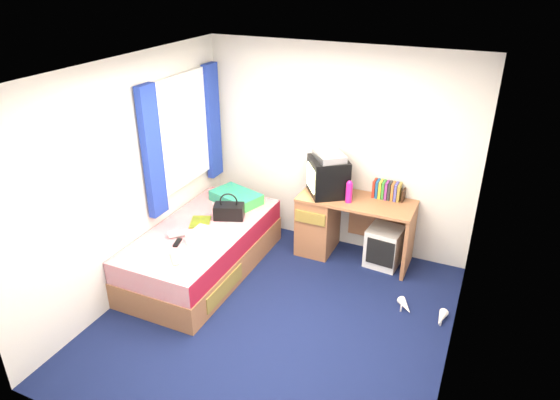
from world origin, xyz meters
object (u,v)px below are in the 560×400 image
at_px(crt_tv, 328,177).
at_px(vcr, 329,156).
at_px(bed, 203,249).
at_px(magazine, 200,222).
at_px(water_bottle, 178,234).
at_px(colour_swatch_fan, 175,260).
at_px(pillow, 236,197).
at_px(pink_water_bottle, 349,193).
at_px(handbag, 229,211).
at_px(desk, 332,221).
at_px(aerosol_can, 344,189).
at_px(towel, 207,237).
at_px(picture_frame, 403,195).
at_px(remote_control, 177,243).
at_px(white_heels, 423,312).
at_px(storage_cube, 384,246).

xyz_separation_m(crt_tv, vcr, (0.00, 0.00, 0.25)).
bearing_deg(bed, crt_tv, 41.75).
relative_size(magazine, water_bottle, 1.40).
bearing_deg(water_bottle, colour_swatch_fan, -59.37).
distance_m(pillow, pink_water_bottle, 1.38).
bearing_deg(magazine, handbag, 44.01).
bearing_deg(vcr, desk, 48.37).
xyz_separation_m(pillow, water_bottle, (-0.16, -0.99, -0.03)).
height_order(handbag, colour_swatch_fan, handbag).
relative_size(vcr, pink_water_bottle, 1.72).
relative_size(vcr, water_bottle, 1.97).
bearing_deg(vcr, aerosol_can, 53.96).
bearing_deg(handbag, towel, -105.64).
xyz_separation_m(handbag, colour_swatch_fan, (-0.05, -0.99, -0.08)).
bearing_deg(picture_frame, pillow, -165.31).
bearing_deg(magazine, desk, 34.87).
distance_m(remote_control, white_heels, 2.57).
height_order(pillow, water_bottle, pillow).
bearing_deg(bed, storage_cube, 28.01).
bearing_deg(storage_cube, pink_water_bottle, -162.03).
relative_size(towel, water_bottle, 1.68).
bearing_deg(towel, water_bottle, -173.56).
bearing_deg(desk, picture_frame, 12.97).
bearing_deg(towel, bed, 132.80).
relative_size(pink_water_bottle, white_heels, 0.45).
bearing_deg(colour_swatch_fan, aerosol_can, 54.20).
relative_size(crt_tv, white_heels, 1.13).
bearing_deg(colour_swatch_fan, water_bottle, 120.63).
relative_size(picture_frame, colour_swatch_fan, 0.64).
relative_size(pillow, desk, 0.45).
bearing_deg(desk, magazine, -145.13).
relative_size(aerosol_can, white_heels, 0.36).
distance_m(aerosol_can, water_bottle, 1.91).
relative_size(water_bottle, remote_control, 1.25).
relative_size(magazine, remote_control, 1.75).
distance_m(desk, magazine, 1.54).
relative_size(picture_frame, white_heels, 0.27).
distance_m(vcr, remote_control, 1.90).
relative_size(picture_frame, magazine, 0.50).
relative_size(pink_water_bottle, colour_swatch_fan, 1.04).
relative_size(crt_tv, water_bottle, 2.90).
bearing_deg(magazine, water_bottle, -96.90).
xyz_separation_m(handbag, white_heels, (2.25, -0.13, -0.59)).
distance_m(crt_tv, colour_swatch_fan, 1.95).
xyz_separation_m(crt_tv, towel, (-0.88, -1.20, -0.37)).
xyz_separation_m(pillow, magazine, (-0.12, -0.62, -0.06)).
distance_m(magazine, colour_swatch_fan, 0.78).
distance_m(desk, towel, 1.55).
bearing_deg(storage_cube, desk, -175.93).
bearing_deg(aerosol_can, desk, -173.48).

